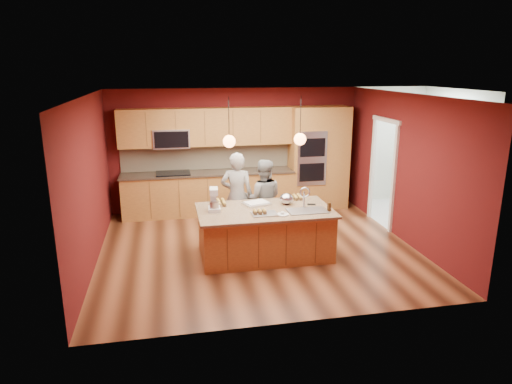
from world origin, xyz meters
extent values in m
plane|color=#3F1F11|center=(0.00, 0.00, 0.00)|extent=(5.50, 5.50, 0.00)
plane|color=white|center=(0.00, 0.00, 2.70)|extent=(5.50, 5.50, 0.00)
plane|color=#501011|center=(0.00, 2.50, 1.35)|extent=(5.50, 0.00, 5.50)
plane|color=#501011|center=(0.00, -2.50, 1.35)|extent=(5.50, 0.00, 5.50)
plane|color=#501011|center=(-2.75, 0.00, 1.35)|extent=(0.00, 5.00, 5.00)
plane|color=#501011|center=(2.75, 0.00, 1.35)|extent=(0.00, 5.00, 5.00)
cube|color=#975D2F|center=(-0.65, 2.20, 0.45)|extent=(3.70, 0.60, 0.90)
cube|color=black|center=(-0.65, 2.19, 0.92)|extent=(3.74, 0.64, 0.04)
cube|color=beige|center=(-0.65, 2.48, 1.22)|extent=(3.70, 0.03, 0.56)
cube|color=#975D2F|center=(-0.65, 2.32, 1.90)|extent=(3.70, 0.36, 0.80)
cube|color=black|center=(-1.40, 2.18, 0.94)|extent=(0.72, 0.52, 0.03)
cube|color=#ADAEB4|center=(-1.40, 2.30, 1.68)|extent=(0.76, 0.40, 0.40)
cube|color=#975D2F|center=(1.60, 2.20, 1.15)|extent=(0.80, 0.60, 2.30)
cube|color=#ADAEB4|center=(1.60, 1.90, 1.20)|extent=(0.66, 0.04, 1.20)
cube|color=#975D2F|center=(2.25, 2.20, 1.15)|extent=(0.50, 0.60, 2.30)
plane|color=beige|center=(3.65, 1.20, 0.00)|extent=(2.60, 2.60, 0.00)
plane|color=silver|center=(4.55, 1.20, 1.35)|extent=(0.00, 2.70, 2.70)
cube|color=silver|center=(4.35, 1.20, 1.95)|extent=(0.35, 2.40, 0.75)
cylinder|color=black|center=(-0.53, -0.33, 2.35)|extent=(0.01, 0.01, 0.70)
sphere|color=#FF8848|center=(-0.53, -0.33, 2.00)|extent=(0.20, 0.20, 0.20)
cylinder|color=black|center=(0.64, -0.33, 2.35)|extent=(0.01, 0.01, 0.70)
sphere|color=#FF8848|center=(0.64, -0.33, 2.00)|extent=(0.20, 0.20, 0.20)
cube|color=#975D2F|center=(0.06, -0.33, 0.40)|extent=(2.16, 1.17, 0.79)
cube|color=tan|center=(0.06, -0.33, 0.81)|extent=(2.26, 1.27, 0.04)
cube|color=#ADAEB4|center=(0.73, -0.55, 0.75)|extent=(0.65, 0.38, 0.18)
imported|color=black|center=(-0.28, 0.55, 0.83)|extent=(0.69, 0.55, 1.65)
imported|color=slate|center=(0.22, 0.55, 0.75)|extent=(0.83, 0.70, 1.50)
cube|color=silver|center=(-0.78, -0.25, 0.86)|extent=(0.22, 0.28, 0.06)
cube|color=silver|center=(-0.78, -0.14, 1.02)|extent=(0.11, 0.09, 0.26)
cube|color=silver|center=(-0.78, -0.23, 1.17)|extent=(0.15, 0.27, 0.10)
cylinder|color=#B5B7BD|center=(-0.78, -0.29, 0.93)|extent=(0.15, 0.15, 0.14)
cube|color=white|center=(-0.02, -0.03, 0.85)|extent=(0.51, 0.44, 0.03)
cube|color=silver|center=(-0.02, -0.03, 0.87)|extent=(0.44, 0.37, 0.02)
cube|color=#ADAEB4|center=(-0.01, -0.60, 0.84)|extent=(0.42, 0.30, 0.02)
ellipsoid|color=#B5B7BD|center=(0.49, -0.11, 0.93)|extent=(0.24, 0.24, 0.20)
cylinder|color=silver|center=(0.27, -0.68, 0.84)|extent=(0.20, 0.20, 0.01)
cylinder|color=#38210D|center=(1.09, -0.62, 0.90)|extent=(0.07, 0.07, 0.14)
cube|color=black|center=(0.91, -0.23, 0.84)|extent=(0.16, 0.11, 0.01)
cube|color=silver|center=(4.19, 0.89, 0.45)|extent=(0.69, 0.70, 0.90)
cube|color=silver|center=(4.23, 1.61, 0.52)|extent=(0.74, 0.76, 1.03)
camera|label=1|loc=(-1.51, -7.46, 3.15)|focal=32.00mm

